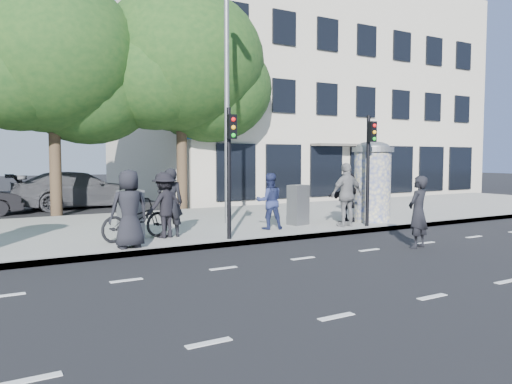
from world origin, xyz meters
TOP-DOWN VIEW (x-y plane):
  - ground at (0.00, 0.00)m, footprint 120.00×120.00m
  - sidewalk at (0.00, 7.50)m, footprint 40.00×8.00m
  - curb at (0.00, 3.55)m, footprint 40.00×0.10m
  - lane_dash_near at (0.00, -2.20)m, footprint 32.00×0.12m
  - lane_dash_far at (0.00, 1.40)m, footprint 32.00×0.12m
  - ad_column_right at (5.20, 4.70)m, footprint 1.36×1.36m
  - traffic_pole_near at (-0.60, 3.79)m, footprint 0.22×0.31m
  - traffic_pole_far at (4.20, 3.79)m, footprint 0.22×0.31m
  - street_lamp at (0.80, 6.63)m, footprint 0.25×0.93m
  - tree_near_left at (-3.50, 12.70)m, footprint 6.80×6.80m
  - tree_center at (1.50, 12.30)m, footprint 7.00×7.00m
  - building at (12.00, 19.99)m, footprint 20.30×15.85m
  - ped_a at (-3.22, 3.85)m, footprint 0.94×0.64m
  - ped_b at (-1.80, 4.94)m, footprint 0.76×0.60m
  - ped_c at (1.24, 4.82)m, footprint 0.96×0.84m
  - ped_d at (-1.98, 4.88)m, footprint 1.27×0.96m
  - ped_e at (3.60, 4.12)m, footprint 1.16×0.67m
  - ped_f at (4.24, 4.83)m, footprint 1.63×0.92m
  - man_road at (3.27, 1.03)m, footprint 0.75×0.59m
  - bicycle at (-2.75, 4.93)m, footprint 1.26×2.11m
  - cabinet_left at (-2.78, 5.25)m, footprint 0.64×0.48m
  - cabinet_right at (2.53, 5.19)m, footprint 0.68×0.56m
  - car_right at (-2.12, 15.64)m, footprint 3.23×5.94m

SIDE VIEW (x-z plane):
  - ground at x=0.00m, z-range 0.00..0.00m
  - lane_dash_near at x=0.00m, z-range 0.00..0.01m
  - lane_dash_far at x=0.00m, z-range 0.00..0.01m
  - sidewalk at x=0.00m, z-range 0.00..0.15m
  - curb at x=0.00m, z-range -0.01..0.15m
  - bicycle at x=-2.75m, z-range 0.15..1.20m
  - cabinet_right at x=2.53m, z-range 0.15..1.40m
  - cabinet_left at x=-2.78m, z-range 0.15..1.42m
  - car_right at x=-2.12m, z-range 0.00..1.63m
  - man_road at x=3.27m, z-range 0.00..1.82m
  - ped_f at x=4.24m, z-range 0.15..1.81m
  - ped_c at x=1.24m, z-range 0.15..1.81m
  - ped_d at x=-1.98m, z-range 0.15..1.89m
  - ped_b at x=-1.80m, z-range 0.15..1.99m
  - ped_a at x=-3.22m, z-range 0.15..2.00m
  - ped_e at x=3.60m, z-range 0.15..2.11m
  - ad_column_right at x=5.20m, z-range 0.21..2.86m
  - traffic_pole_near at x=-0.60m, z-range 0.53..3.93m
  - traffic_pole_far at x=4.20m, z-range 0.53..3.93m
  - street_lamp at x=0.80m, z-range 0.79..8.79m
  - building at x=12.00m, z-range -0.01..11.99m
  - tree_near_left at x=-3.50m, z-range 1.58..10.55m
  - tree_center at x=1.50m, z-range 1.66..10.96m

